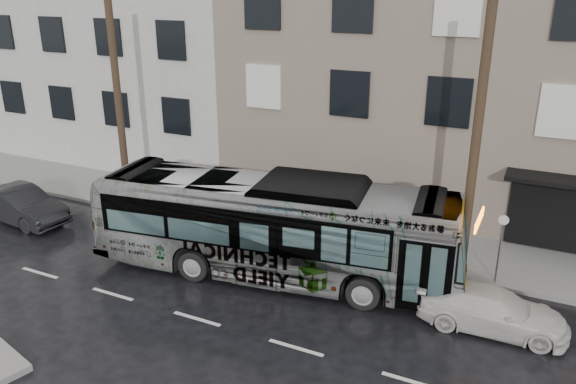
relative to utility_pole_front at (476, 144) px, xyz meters
The scene contains 11 objects.
ground 8.65m from the utility_pole_front, 153.08° to the right, with size 120.00×120.00×0.00m, color black.
sidewalk 8.11m from the utility_pole_front, 166.17° to the left, with size 90.00×3.60×0.15m, color gray.
building_taupe 9.56m from the utility_pole_front, 99.07° to the left, with size 20.00×12.00×11.00m, color #766B5B.
building_grey 27.02m from the utility_pole_front, 156.02° to the left, with size 26.00×15.00×16.00m, color beige.
utility_pole_front is the anchor object (origin of this frame).
utility_pole_rear 14.00m from the utility_pole_front, behind, with size 0.30×0.30×9.00m, color #403120.
sign_post 3.48m from the utility_pole_front, ahead, with size 0.06×0.06×2.40m, color slate.
bus 6.83m from the utility_pole_front, 157.74° to the right, with size 2.88×12.30×3.43m, color #B2B2B2.
white_sedan 4.95m from the utility_pole_front, 63.16° to the right, with size 1.66×4.09×1.19m, color silver.
dark_sedan 17.79m from the utility_pole_front, behind, with size 1.54×4.43×1.46m, color black.
slush_pile 14.58m from the utility_pole_front, 135.40° to the right, with size 1.80×0.80×0.18m, color gray.
Camera 1 is at (8.55, -14.04, 9.18)m, focal length 35.00 mm.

